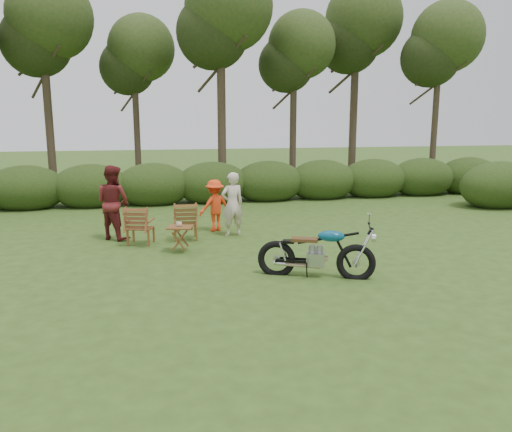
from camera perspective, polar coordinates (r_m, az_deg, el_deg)
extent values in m
plane|color=#2F4717|center=(8.78, 3.03, -7.73)|extent=(80.00, 80.00, 0.00)
cylinder|color=#342A1C|center=(19.39, -22.77, 12.49)|extent=(0.28, 0.28, 7.20)
sphere|color=#273F17|center=(19.61, -23.28, 19.03)|extent=(2.88, 2.88, 2.88)
cylinder|color=#342A1C|center=(20.21, -13.55, 11.66)|extent=(0.24, 0.24, 6.30)
sphere|color=#273F17|center=(20.33, -13.81, 17.18)|extent=(2.52, 2.52, 2.52)
cylinder|color=#342A1C|center=(18.24, -3.99, 14.15)|extent=(0.30, 0.30, 7.65)
sphere|color=#273F17|center=(18.52, -4.09, 21.52)|extent=(3.06, 3.06, 3.06)
cylinder|color=#342A1C|center=(19.95, 4.29, 12.19)|extent=(0.26, 0.26, 6.48)
sphere|color=#273F17|center=(20.10, 4.37, 17.95)|extent=(2.59, 2.59, 2.59)
cylinder|color=#342A1C|center=(22.05, 11.16, 13.78)|extent=(0.32, 0.32, 7.92)
sphere|color=#273F17|center=(22.31, 11.41, 20.11)|extent=(3.17, 3.17, 3.17)
cylinder|color=#342A1C|center=(21.24, 19.88, 12.00)|extent=(0.24, 0.24, 6.84)
sphere|color=#273F17|center=(21.41, 20.27, 17.69)|extent=(2.74, 2.74, 2.74)
ellipsoid|color=#1D3312|center=(17.55, -24.82, 2.83)|extent=(2.52, 1.68, 1.51)
ellipsoid|color=#1D3312|center=(17.23, -18.31, 3.16)|extent=(2.52, 1.68, 1.51)
ellipsoid|color=#1D3312|center=(17.14, -11.64, 3.45)|extent=(2.52, 1.68, 1.51)
ellipsoid|color=#1D3312|center=(17.29, -4.99, 3.70)|extent=(2.52, 1.68, 1.51)
ellipsoid|color=#1D3312|center=(17.66, 1.47, 3.89)|extent=(2.52, 1.68, 1.51)
ellipsoid|color=#1D3312|center=(18.25, 7.59, 4.03)|extent=(2.52, 1.68, 1.51)
ellipsoid|color=#1D3312|center=(19.03, 13.27, 4.12)|extent=(2.52, 1.68, 1.51)
ellipsoid|color=#1D3312|center=(19.98, 18.46, 4.16)|extent=(2.52, 1.68, 1.51)
ellipsoid|color=#1D3312|center=(21.07, 23.14, 4.17)|extent=(2.52, 1.68, 1.51)
ellipsoid|color=#1D3312|center=(18.09, 26.06, 3.09)|extent=(2.70, 1.80, 1.62)
imported|color=beige|center=(10.79, -8.78, -0.92)|extent=(0.14, 0.14, 0.10)
imported|color=beige|center=(12.31, -2.69, -2.23)|extent=(0.64, 0.49, 1.56)
imported|color=maroon|center=(12.43, -15.81, -2.51)|extent=(1.09, 1.07, 1.77)
imported|color=#F93F17|center=(12.85, -4.70, -1.69)|extent=(0.98, 0.78, 1.32)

